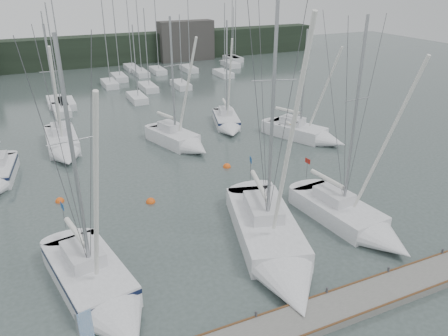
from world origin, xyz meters
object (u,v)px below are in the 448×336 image
(sailboat_near_right, at_px, (359,224))
(sailboat_mid_e, at_px, (310,135))
(sailboat_near_center, at_px, (276,251))
(buoy_a, at_px, (151,202))
(sailboat_near_left, at_px, (101,293))
(sailboat_mid_d, at_px, (228,123))
(buoy_c, at_px, (60,201))
(buoy_b, at_px, (227,167))
(sailboat_mid_b, at_px, (64,147))
(sailboat_mid_c, at_px, (182,141))

(sailboat_near_right, relative_size, sailboat_mid_e, 1.25)
(sailboat_near_center, height_order, buoy_a, sailboat_near_center)
(sailboat_near_left, bearing_deg, sailboat_near_center, -13.68)
(sailboat_mid_d, bearing_deg, buoy_c, -135.28)
(sailboat_mid_e, bearing_deg, sailboat_near_center, -154.88)
(buoy_a, height_order, buoy_b, buoy_a)
(sailboat_mid_d, bearing_deg, sailboat_mid_b, -163.30)
(sailboat_near_right, xyz_separation_m, sailboat_mid_b, (-15.45, 21.42, 0.05))
(sailboat_mid_b, bearing_deg, sailboat_mid_d, 0.71)
(sailboat_mid_d, distance_m, buoy_a, 17.07)
(sailboat_near_right, height_order, sailboat_mid_d, sailboat_near_right)
(sailboat_mid_d, bearing_deg, sailboat_near_center, -91.76)
(sailboat_near_center, relative_size, sailboat_mid_d, 1.46)
(sailboat_near_center, xyz_separation_m, buoy_a, (-4.58, 9.60, -0.60))
(sailboat_near_center, distance_m, sailboat_near_right, 6.34)
(sailboat_near_center, bearing_deg, sailboat_mid_b, 128.35)
(sailboat_near_left, height_order, buoy_c, sailboat_near_left)
(sailboat_near_center, bearing_deg, buoy_c, 145.84)
(sailboat_mid_b, height_order, sailboat_mid_e, sailboat_mid_b)
(sailboat_near_right, xyz_separation_m, buoy_b, (-3.37, 12.49, -0.55))
(buoy_c, bearing_deg, sailboat_mid_b, 81.91)
(sailboat_near_left, height_order, sailboat_mid_e, sailboat_near_left)
(sailboat_near_center, relative_size, sailboat_mid_e, 1.50)
(sailboat_near_right, distance_m, sailboat_mid_e, 16.32)
(sailboat_near_left, distance_m, sailboat_mid_d, 27.24)
(sailboat_mid_b, distance_m, buoy_a, 13.08)
(sailboat_mid_d, xyz_separation_m, sailboat_mid_e, (5.72, -6.57, 0.04))
(buoy_c, bearing_deg, buoy_a, -25.50)
(sailboat_mid_c, height_order, buoy_b, sailboat_mid_c)
(sailboat_near_left, bearing_deg, sailboat_near_right, -10.96)
(sailboat_near_center, relative_size, buoy_c, 27.12)
(sailboat_near_left, xyz_separation_m, buoy_a, (5.03, 9.11, -0.62))
(sailboat_mid_b, height_order, buoy_b, sailboat_mid_b)
(sailboat_mid_c, xyz_separation_m, sailboat_mid_d, (6.19, 3.19, -0.07))
(sailboat_near_left, relative_size, sailboat_mid_b, 1.16)
(sailboat_mid_e, xyz_separation_m, buoy_c, (-23.43, -2.93, -0.58))
(sailboat_near_center, distance_m, sailboat_mid_e, 20.08)
(buoy_a, bearing_deg, sailboat_mid_b, 110.36)
(sailboat_mid_b, xyz_separation_m, buoy_b, (12.08, -8.94, -0.59))
(sailboat_near_left, distance_m, buoy_a, 10.42)
(sailboat_mid_d, height_order, buoy_c, sailboat_mid_d)
(sailboat_mid_d, xyz_separation_m, buoy_c, (-17.70, -9.50, -0.54))
(sailboat_mid_c, distance_m, sailboat_mid_e, 12.38)
(sailboat_mid_e, bearing_deg, sailboat_mid_c, 139.45)
(sailboat_near_right, distance_m, sailboat_mid_c, 19.04)
(sailboat_mid_e, relative_size, buoy_b, 16.90)
(buoy_c, bearing_deg, buoy_b, 2.17)
(buoy_b, bearing_deg, buoy_c, -177.83)
(sailboat_near_left, distance_m, sailboat_mid_c, 21.11)
(buoy_a, bearing_deg, buoy_b, 23.77)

